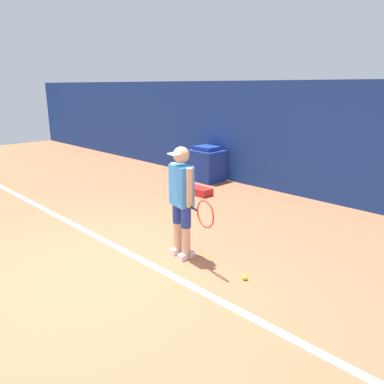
{
  "coord_description": "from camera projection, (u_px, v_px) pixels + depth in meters",
  "views": [
    {
      "loc": [
        3.91,
        -2.19,
        2.31
      ],
      "look_at": [
        0.39,
        1.3,
        0.89
      ],
      "focal_mm": 35.0,
      "sensor_mm": 36.0,
      "label": 1
    }
  ],
  "objects": [
    {
      "name": "covered_chair",
      "position": [
        207.0,
        164.0,
        9.33
      ],
      "size": [
        0.77,
        0.66,
        0.87
      ],
      "color": "navy",
      "rests_on": "ground_plane"
    },
    {
      "name": "back_wall",
      "position": [
        303.0,
        140.0,
        7.8
      ],
      "size": [
        24.0,
        0.1,
        2.41
      ],
      "color": "navy",
      "rests_on": "ground_plane"
    },
    {
      "name": "tennis_ball",
      "position": [
        245.0,
        277.0,
        4.6
      ],
      "size": [
        0.07,
        0.07,
        0.07
      ],
      "color": "#D1E533",
      "rests_on": "ground_plane"
    },
    {
      "name": "equipment_bag",
      "position": [
        195.0,
        190.0,
        8.28
      ],
      "size": [
        0.84,
        0.31,
        0.16
      ],
      "color": "#B2231E",
      "rests_on": "ground_plane"
    },
    {
      "name": "tennis_player",
      "position": [
        182.0,
        198.0,
        5.02
      ],
      "size": [
        0.96,
        0.32,
        1.54
      ],
      "rotation": [
        0.0,
        0.0,
        -0.19
      ],
      "color": "tan",
      "rests_on": "ground_plane"
    },
    {
      "name": "court_baseline",
      "position": [
        136.0,
        258.0,
        5.19
      ],
      "size": [
        21.6,
        0.1,
        0.01
      ],
      "color": "white",
      "rests_on": "ground_plane"
    },
    {
      "name": "ground_plane",
      "position": [
        99.0,
        272.0,
        4.79
      ],
      "size": [
        24.0,
        24.0,
        0.0
      ],
      "primitive_type": "plane",
      "color": "#B76642"
    }
  ]
}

